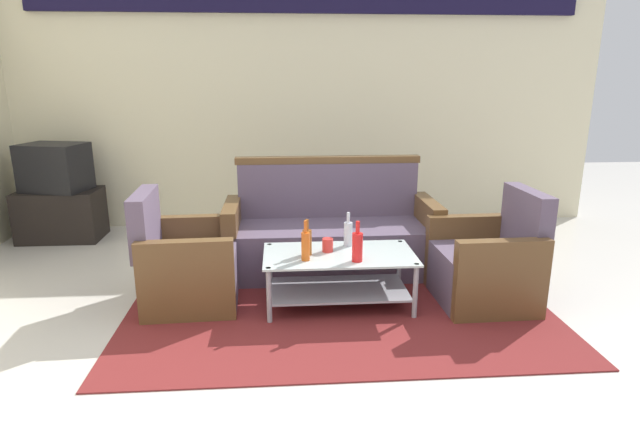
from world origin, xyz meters
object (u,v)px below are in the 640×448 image
object	(u,v)px
coffee_table	(339,271)
bottle_clear	(348,233)
couch	(331,236)
tv_stand	(61,215)
cup	(327,245)
armchair_right	(487,265)
bottle_orange	(306,245)
bottle_red	(357,246)
bottle_brown	(307,242)
armchair_left	(187,266)
television	(55,167)

from	to	relation	value
coffee_table	bottle_clear	bearing A→B (deg)	63.77
couch	tv_stand	world-z (taller)	couch
coffee_table	cup	distance (m)	0.21
armchair_right	tv_stand	xyz separation A→B (m)	(-3.82, 1.90, -0.03)
bottle_clear	cup	bearing A→B (deg)	-143.67
couch	armchair_right	world-z (taller)	couch
bottle_orange	tv_stand	world-z (taller)	bottle_orange
armchair_right	bottle_clear	world-z (taller)	armchair_right
bottle_red	tv_stand	bearing A→B (deg)	143.65
couch	tv_stand	bearing A→B (deg)	-22.90
bottle_brown	bottle_orange	bearing A→B (deg)	-98.17
armchair_left	armchair_right	size ratio (longest dim) A/B	1.00
bottle_clear	armchair_left	bearing A→B (deg)	-178.62
couch	television	size ratio (longest dim) A/B	2.62
armchair_left	tv_stand	bearing A→B (deg)	-140.48
bottle_clear	cup	world-z (taller)	bottle_clear
bottle_red	cup	xyz separation A→B (m)	(-0.19, 0.23, -0.06)
armchair_right	tv_stand	world-z (taller)	armchair_right
couch	armchair_right	distance (m)	1.34
bottle_clear	armchair_right	bearing A→B (deg)	-9.77
cup	television	size ratio (longest dim) A/B	0.15
armchair_right	cup	xyz separation A→B (m)	(-1.20, 0.05, 0.17)
armchair_left	television	bearing A→B (deg)	-140.53
armchair_right	bottle_red	xyz separation A→B (m)	(-1.01, -0.17, 0.23)
tv_stand	coffee_table	bearing A→B (deg)	-35.04
bottle_orange	bottle_clear	distance (m)	0.45
armchair_right	bottle_orange	world-z (taller)	armchair_right
television	tv_stand	bearing A→B (deg)	90.00
couch	coffee_table	xyz separation A→B (m)	(-0.01, -0.76, -0.04)
cup	tv_stand	world-z (taller)	tv_stand
coffee_table	bottle_orange	world-z (taller)	bottle_orange
tv_stand	television	bearing A→B (deg)	76.02
bottle_brown	television	distance (m)	3.13
armchair_right	television	xyz separation A→B (m)	(-3.82, 1.90, 0.47)
television	armchair_right	bearing A→B (deg)	167.54
couch	cup	distance (m)	0.72
bottle_red	television	distance (m)	3.50
couch	cup	xyz separation A→B (m)	(-0.09, -0.70, 0.14)
bottle_brown	television	xyz separation A→B (m)	(-2.47, 1.91, 0.25)
coffee_table	bottle_brown	world-z (taller)	bottle_brown
armchair_left	armchair_right	bearing A→B (deg)	83.72
bottle_brown	cup	size ratio (longest dim) A/B	2.66
coffee_table	bottle_brown	size ratio (longest dim) A/B	4.14
armchair_right	bottle_orange	distance (m)	1.39
bottle_brown	armchair_right	bearing A→B (deg)	0.44
bottle_clear	television	size ratio (longest dim) A/B	0.38
bottle_orange	bottle_clear	xyz separation A→B (m)	(0.34, 0.30, -0.01)
armchair_right	television	bearing A→B (deg)	62.21
coffee_table	bottle_brown	distance (m)	0.33
coffee_table	tv_stand	world-z (taller)	tv_stand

